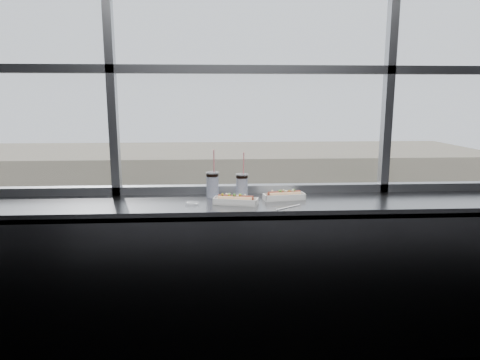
{
  "coord_description": "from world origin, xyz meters",
  "views": [
    {
      "loc": [
        -0.27,
        -1.63,
        1.79
      ],
      "look_at": [
        -0.11,
        1.23,
        1.25
      ],
      "focal_mm": 32.0,
      "sensor_mm": 36.0,
      "label": 1
    }
  ],
  "objects": [
    {
      "name": "hotdog_tray_right",
      "position": [
        0.2,
        1.26,
        1.13
      ],
      "size": [
        0.3,
        0.14,
        0.07
      ],
      "rotation": [
        0.0,
        0.0,
        0.16
      ],
      "color": "white",
      "rests_on": "counter"
    },
    {
      "name": "car_far_a",
      "position": [
        -11.62,
        25.5,
        -9.84
      ],
      "size": [
        2.78,
        6.61,
        2.2
      ],
      "primitive_type": "imported",
      "rotation": [
        0.0,
        0.0,
        1.57
      ],
      "color": "black",
      "rests_on": "street_asphalt"
    },
    {
      "name": "far_building",
      "position": [
        0.0,
        39.5,
        -7.0
      ],
      "size": [
        50.0,
        14.0,
        8.0
      ],
      "primitive_type": "cube",
      "color": "gray",
      "rests_on": "plaza_ground"
    },
    {
      "name": "loose_straw",
      "position": [
        0.19,
        1.03,
        1.1
      ],
      "size": [
        0.18,
        0.13,
        0.01
      ],
      "primitive_type": "cylinder",
      "rotation": [
        0.0,
        1.57,
        0.63
      ],
      "color": "white",
      "rests_on": "counter"
    },
    {
      "name": "window_mullions",
      "position": [
        0.0,
        1.5,
        2.3
      ],
      "size": [
        6.0,
        0.08,
        2.4
      ],
      "primitive_type": null,
      "color": "gray",
      "rests_on": "ground"
    },
    {
      "name": "pedestrian_a",
      "position": [
        -5.09,
        28.67,
        -9.95
      ],
      "size": [
        0.9,
        0.67,
        2.02
      ],
      "primitive_type": "imported",
      "color": "#66605B",
      "rests_on": "far_sidewalk"
    },
    {
      "name": "wrapper",
      "position": [
        -0.43,
        1.15,
        1.11
      ],
      "size": [
        0.1,
        0.07,
        0.02
      ],
      "primitive_type": "ellipsoid",
      "color": "silver",
      "rests_on": "counter"
    },
    {
      "name": "pedestrian_d",
      "position": [
        10.35,
        29.03,
        -9.84
      ],
      "size": [
        1.0,
        0.75,
        2.25
      ],
      "primitive_type": "imported",
      "color": "#66605B",
      "rests_on": "far_sidewalk"
    },
    {
      "name": "counter_fascia",
      "position": [
        0.0,
        0.97,
        0.55
      ],
      "size": [
        6.0,
        0.04,
        1.04
      ],
      "primitive_type": "cube",
      "color": "gray",
      "rests_on": "ground"
    },
    {
      "name": "car_far_c",
      "position": [
        13.39,
        25.5,
        -9.93
      ],
      "size": [
        2.96,
        6.24,
        2.02
      ],
      "primitive_type": "imported",
      "rotation": [
        0.0,
        0.0,
        1.64
      ],
      "color": "silver",
      "rests_on": "street_asphalt"
    },
    {
      "name": "window_glass",
      "position": [
        0.0,
        1.52,
        2.3
      ],
      "size": [
        6.0,
        0.0,
        6.0
      ],
      "primitive_type": "plane",
      "rotation": [
        1.57,
        0.0,
        0.0
      ],
      "color": "silver",
      "rests_on": "ground"
    },
    {
      "name": "soda_cup_right",
      "position": [
        -0.09,
        1.33,
        1.2
      ],
      "size": [
        0.09,
        0.09,
        0.33
      ],
      "color": "white",
      "rests_on": "counter"
    },
    {
      "name": "pedestrian_c",
      "position": [
        4.92,
        28.45,
        -9.98
      ],
      "size": [
        0.87,
        0.66,
        1.97
      ],
      "primitive_type": "imported",
      "color": "#66605B",
      "rests_on": "far_sidewalk"
    },
    {
      "name": "wall_back_lower",
      "position": [
        0.0,
        1.5,
        0.55
      ],
      "size": [
        6.0,
        0.0,
        6.0
      ],
      "primitive_type": "plane",
      "rotation": [
        1.57,
        0.0,
        0.0
      ],
      "color": "black",
      "rests_on": "ground"
    },
    {
      "name": "tree_left",
      "position": [
        -8.14,
        29.5,
        -7.95
      ],
      "size": [
        2.88,
        2.88,
        4.5
      ],
      "color": "#47382B",
      "rests_on": "far_sidewalk"
    },
    {
      "name": "hotdog_tray_left",
      "position": [
        -0.14,
        1.15,
        1.13
      ],
      "size": [
        0.31,
        0.17,
        0.07
      ],
      "rotation": [
        0.0,
        0.0,
        -0.26
      ],
      "color": "white",
      "rests_on": "counter"
    },
    {
      "name": "pedestrian_b",
      "position": [
        -2.29,
        30.68,
        -9.91
      ],
      "size": [
        0.93,
        0.7,
        2.09
      ],
      "primitive_type": "imported",
      "rotation": [
        0.0,
        0.0,
        3.14
      ],
      "color": "#66605B",
      "rests_on": "far_sidewalk"
    },
    {
      "name": "car_far_b",
      "position": [
        2.08,
        25.5,
        -9.94
      ],
      "size": [
        2.5,
        6.0,
        2.0
      ],
      "primitive_type": "imported",
      "rotation": [
        0.0,
        0.0,
        1.57
      ],
      "color": "maroon",
      "rests_on": "street_asphalt"
    },
    {
      "name": "plaza_ground",
      "position": [
        0.0,
        45.0,
        -11.0
      ],
      "size": [
        120.0,
        120.0,
        0.0
      ],
      "primitive_type": "plane",
      "color": "#ACA295",
      "rests_on": "ground"
    },
    {
      "name": "street_asphalt",
      "position": [
        0.0,
        21.5,
        -10.97
      ],
      "size": [
        80.0,
        10.0,
        0.06
      ],
      "primitive_type": "cube",
      "color": "black",
      "rests_on": "plaza_ground"
    },
    {
      "name": "car_near_c",
      "position": [
        -1.73,
        17.5,
        -9.82
      ],
      "size": [
        3.16,
        6.87,
        2.24
      ],
      "primitive_type": "imported",
      "rotation": [
        0.0,
        0.0,
        1.52
      ],
      "color": "#5C0615",
      "rests_on": "street_asphalt"
    },
    {
      "name": "soda_cup_left",
      "position": [
        -0.3,
        1.37,
        1.2
      ],
      "size": [
        0.09,
        0.09,
        0.35
      ],
      "color": "white",
      "rests_on": "counter"
    },
    {
      "name": "tree_right",
      "position": [
        11.61,
        29.5,
        -7.45
      ],
      "size": [
        3.35,
        3.35,
        5.24
      ],
      "color": "#47382B",
      "rests_on": "far_sidewalk"
    },
    {
      "name": "far_sidewalk",
      "position": [
        0.0,
        29.5,
        -10.98
      ],
      "size": [
        80.0,
        6.0,
        0.04
      ],
      "primitive_type": "cube",
      "color": "#ACA295",
      "rests_on": "plaza_ground"
    },
    {
      "name": "tree_center",
      "position": [
        0.27,
        29.5,
        -7.87
      ],
      "size": [
        2.95,
        2.95,
        4.61
      ],
      "color": "#47382B",
      "rests_on": "far_sidewalk"
    },
    {
      "name": "counter",
      "position": [
        0.0,
        1.23,
        1.07
      ],
      "size": [
        6.0,
        0.55,
        0.06
      ],
      "primitive_type": "cube",
      "color": "gray",
      "rests_on": "ground"
    },
    {
      "name": "car_near_e",
      "position": [
        12.45,
        17.5,
        -9.99
      ],
      "size": [
        2.91,
        5.88,
        1.89
      ],
      "primitive_type": "imported",
      "rotation": [
        0.0,
        0.0,
        1.67
      ],
      "color": "#5B63BD",
      "rests_on": "street_asphalt"
    },
    {
      "name": "car_near_d",
      "position": [
        7.86,
        17.5,
        -9.97
      ],
      "size": [
        2.49,
        5.84,
        1.94
      ],
      "primitive_type": "imported",
      "rotation": [
        0.0,
        0.0,
        1.58
      ],
      "color": "white",
      "rests_on": "street_asphalt"
    },
    {
      "name": "car_near_b",
      "position": [
        -8.7,
        17.5,
        -10.01
      ],
      "size": [
        2.34,
        5.58,
        1.86
      ],
      "primitive_type": "imported",
      "rotation": [
        0.0,
        0.0,
        1.57
      ],
      "color": "#322C2A",
      "rests_on": "street_asphalt"
    }
  ]
}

